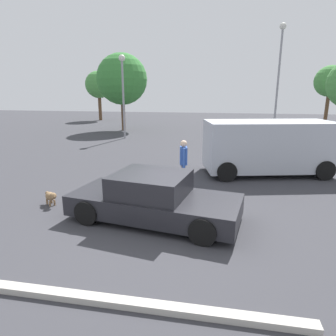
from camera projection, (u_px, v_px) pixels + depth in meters
name	position (u px, v px, depth m)	size (l,w,h in m)	color
ground_plane	(157.00, 223.00, 7.62)	(80.00, 80.00, 0.00)	#38383D
sedan_foreground	(153.00, 199.00, 7.68)	(4.66, 2.54, 1.26)	#232328
dog	(51.00, 196.00, 8.72)	(0.52, 0.45, 0.44)	olive
van_white	(268.00, 146.00, 11.87)	(5.34, 3.22, 2.16)	#B2B7C1
pedestrian	(183.00, 160.00, 10.15)	(0.31, 0.56, 1.69)	navy
parking_curb	(116.00, 302.00, 4.67)	(6.12, 0.20, 0.12)	#B7B2A8
light_post_near	(280.00, 64.00, 20.04)	(0.44, 0.44, 7.71)	gray
light_post_mid	(123.00, 82.00, 20.24)	(0.44, 0.44, 5.71)	gray
tree_back_left	(122.00, 79.00, 24.47)	(4.22, 4.22, 6.39)	brown
tree_back_right	(99.00, 85.00, 33.41)	(3.04, 3.04, 5.55)	brown
tree_far_right	(330.00, 82.00, 25.64)	(2.69, 2.69, 5.51)	brown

